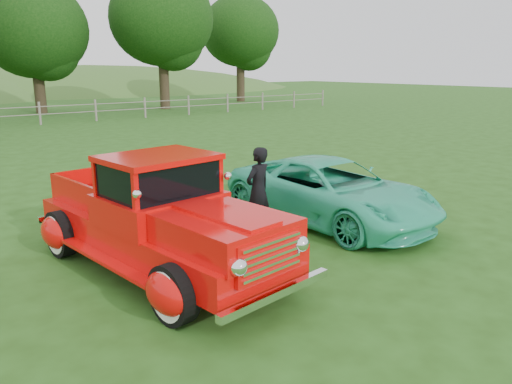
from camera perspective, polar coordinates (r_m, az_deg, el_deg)
ground at (r=7.77m, az=-0.86°, el=-8.61°), size 140.00×140.00×0.00m
tree_near_east at (r=36.01m, az=-24.10°, el=16.60°), size 6.80×6.80×8.33m
tree_mid_east at (r=37.15m, az=-10.76°, el=18.86°), size 7.20×7.20×9.44m
tree_far_east at (r=44.46m, az=-1.81°, el=17.88°), size 6.60×6.60×8.86m
red_pickup at (r=7.59m, az=-11.08°, el=-3.07°), size 2.63×5.15×1.78m
teal_sedan at (r=9.93m, az=8.51°, el=0.12°), size 2.21×4.54×1.24m
man at (r=9.20m, az=0.24°, el=0.26°), size 0.65×0.49×1.59m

